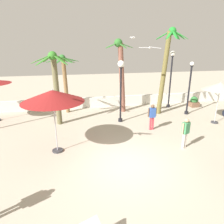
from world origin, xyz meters
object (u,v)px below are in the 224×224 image
planter (194,102)px  palm_tree_1 (121,69)px  palm_tree_0 (55,80)px  seagull_2 (133,38)px  lamp_post_1 (171,73)px  seagull_0 (150,48)px  patio_umbrella_1 (220,87)px  guest_3 (152,115)px  patio_umbrella_3 (53,96)px  lamp_post_0 (189,87)px  palm_tree_3 (64,76)px  lamp_post_2 (121,81)px  guest_1 (186,130)px  palm_tree_2 (166,63)px

planter → palm_tree_1: bearing=-179.2°
palm_tree_0 → seagull_2: seagull_2 is taller
lamp_post_1 → seagull_0: seagull_0 is taller
patio_umbrella_1 → palm_tree_1: bearing=146.9°
palm_tree_0 → guest_3: 6.25m
patio_umbrella_3 → seagull_2: size_ratio=2.39×
palm_tree_0 → planter: palm_tree_0 is taller
lamp_post_0 → planter: bearing=45.9°
palm_tree_3 → lamp_post_2: (3.54, -2.72, -0.03)m
patio_umbrella_1 → seagull_2: 7.01m
patio_umbrella_3 → palm_tree_0: 3.76m
patio_umbrella_1 → guest_1: (-3.78, -2.76, -1.48)m
palm_tree_1 → lamp_post_1: 4.16m
palm_tree_3 → planter: palm_tree_3 is taller
patio_umbrella_1 → guest_1: 4.91m
seagull_0 → lamp_post_1: bearing=44.4°
guest_1 → guest_3: size_ratio=1.00×
lamp_post_0 → lamp_post_1: (-0.54, 1.89, 0.80)m
palm_tree_3 → lamp_post_2: 4.47m
palm_tree_0 → palm_tree_2: palm_tree_2 is taller
guest_1 → palm_tree_3: bearing=129.8°
palm_tree_0 → planter: 11.25m
seagull_0 → lamp_post_2: bearing=163.2°
lamp_post_1 → guest_3: lamp_post_1 is taller
patio_umbrella_1 → palm_tree_0: size_ratio=0.60×
guest_3 → seagull_2: bearing=89.0°
seagull_2 → lamp_post_1: bearing=-11.4°
seagull_0 → patio_umbrella_3: bearing=-152.7°
guest_1 → seagull_2: seagull_2 is taller
patio_umbrella_3 → guest_3: size_ratio=1.94×
lamp_post_0 → guest_1: size_ratio=2.40×
seagull_2 → palm_tree_3: bearing=-176.3°
palm_tree_1 → lamp_post_1: bearing=4.4°
patio_umbrella_3 → palm_tree_0: palm_tree_0 is taller
lamp_post_2 → seagull_0: seagull_0 is taller
seagull_0 → patio_umbrella_1: bearing=-12.7°
palm_tree_0 → lamp_post_0: palm_tree_0 is taller
planter → lamp_post_1: bearing=173.7°
palm_tree_1 → patio_umbrella_3: bearing=-128.9°
planter → lamp_post_0: bearing=-134.1°
lamp_post_1 → planter: lamp_post_1 is taller
guest_1 → guest_3: bearing=106.3°
guest_3 → lamp_post_1: bearing=53.3°
seagull_2 → planter: size_ratio=1.52×
palm_tree_0 → guest_1: palm_tree_0 is taller
palm_tree_3 → guest_3: 6.98m
patio_umbrella_1 → lamp_post_2: 6.23m
lamp_post_0 → palm_tree_3: bearing=166.0°
palm_tree_3 → lamp_post_0: palm_tree_3 is taller
palm_tree_1 → lamp_post_2: size_ratio=1.33×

